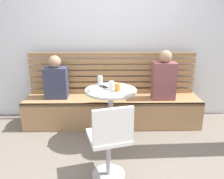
% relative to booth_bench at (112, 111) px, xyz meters
% --- Properties ---
extents(ground, '(8.00, 8.00, 0.00)m').
position_rel_booth_bench_xyz_m(ground, '(0.00, -1.20, -0.22)').
color(ground, '#70665B').
extents(back_wall, '(5.20, 0.10, 2.90)m').
position_rel_booth_bench_xyz_m(back_wall, '(0.00, 0.44, 1.23)').
color(back_wall, silver).
rests_on(back_wall, ground).
extents(booth_bench, '(2.70, 0.52, 0.44)m').
position_rel_booth_bench_xyz_m(booth_bench, '(0.00, 0.00, 0.00)').
color(booth_bench, '#A87C51').
rests_on(booth_bench, ground).
extents(booth_backrest, '(2.65, 0.04, 0.67)m').
position_rel_booth_bench_xyz_m(booth_backrest, '(0.00, 0.24, 0.56)').
color(booth_backrest, '#9A7249').
rests_on(booth_backrest, booth_bench).
extents(cafe_table, '(0.68, 0.68, 0.74)m').
position_rel_booth_bench_xyz_m(cafe_table, '(-0.03, -0.50, 0.30)').
color(cafe_table, '#ADADB2').
rests_on(cafe_table, ground).
extents(white_chair, '(0.49, 0.49, 0.85)m').
position_rel_booth_bench_xyz_m(white_chair, '(-0.05, -1.31, 0.24)').
color(white_chair, '#ADADB2').
rests_on(white_chair, ground).
extents(person_adult, '(0.34, 0.22, 0.74)m').
position_rel_booth_bench_xyz_m(person_adult, '(0.78, -0.03, 0.55)').
color(person_adult, brown).
rests_on(person_adult, booth_bench).
extents(person_child_left, '(0.34, 0.22, 0.66)m').
position_rel_booth_bench_xyz_m(person_child_left, '(-0.86, 0.04, 0.51)').
color(person_child_left, '#333851').
rests_on(person_child_left, booth_bench).
extents(cup_glass_tall, '(0.07, 0.07, 0.12)m').
position_rel_booth_bench_xyz_m(cup_glass_tall, '(-0.18, -0.27, 0.58)').
color(cup_glass_tall, silver).
rests_on(cup_glass_tall, cafe_table).
extents(cup_tumbler_orange, '(0.07, 0.07, 0.10)m').
position_rel_booth_bench_xyz_m(cup_tumbler_orange, '(0.05, -0.58, 0.57)').
color(cup_tumbler_orange, orange).
rests_on(cup_tumbler_orange, cafe_table).
extents(cup_espresso_small, '(0.06, 0.06, 0.05)m').
position_rel_booth_bench_xyz_m(cup_espresso_small, '(-0.30, -0.63, 0.55)').
color(cup_espresso_small, silver).
rests_on(cup_espresso_small, cafe_table).
extents(cup_water_clear, '(0.07, 0.07, 0.11)m').
position_rel_booth_bench_xyz_m(cup_water_clear, '(-0.02, -0.50, 0.57)').
color(cup_water_clear, white).
rests_on(cup_water_clear, cafe_table).
extents(plate_small, '(0.17, 0.17, 0.01)m').
position_rel_booth_bench_xyz_m(plate_small, '(0.05, -0.73, 0.52)').
color(plate_small, white).
rests_on(plate_small, cafe_table).
extents(phone_on_table, '(0.14, 0.16, 0.01)m').
position_rel_booth_bench_xyz_m(phone_on_table, '(-0.13, -0.39, 0.52)').
color(phone_on_table, black).
rests_on(phone_on_table, cafe_table).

